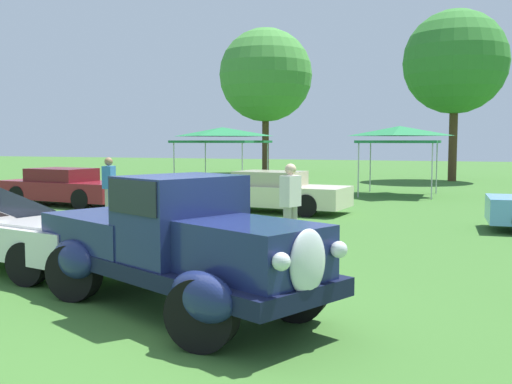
{
  "coord_description": "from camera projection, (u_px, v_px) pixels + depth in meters",
  "views": [
    {
      "loc": [
        3.07,
        -6.01,
        2.12
      ],
      "look_at": [
        -0.53,
        3.68,
        1.23
      ],
      "focal_mm": 41.62,
      "sensor_mm": 36.0,
      "label": 1
    }
  ],
  "objects": [
    {
      "name": "spectator_near_truck",
      "position": [
        290.0,
        204.0,
        11.49
      ],
      "size": [
        0.35,
        0.45,
        1.69
      ],
      "color": "#9E998E",
      "rests_on": "ground_plane"
    },
    {
      "name": "neighbor_convertible",
      "position": [
        20.0,
        233.0,
        10.0
      ],
      "size": [
        4.78,
        2.63,
        1.4
      ],
      "color": "silver",
      "rests_on": "ground_plane"
    },
    {
      "name": "canopy_tent_left_field",
      "position": [
        222.0,
        134.0,
        25.17
      ],
      "size": [
        3.36,
        3.36,
        2.71
      ],
      "color": "#B7B7BC",
      "rests_on": "ground_plane"
    },
    {
      "name": "feature_pickup_truck",
      "position": [
        177.0,
        242.0,
        7.42
      ],
      "size": [
        4.67,
        3.21,
        1.7
      ],
      "color": "black",
      "rests_on": "ground_plane"
    },
    {
      "name": "canopy_tent_center_field",
      "position": [
        400.0,
        133.0,
        23.06
      ],
      "size": [
        2.97,
        2.97,
        2.71
      ],
      "color": "#B7B7BC",
      "rests_on": "ground_plane"
    },
    {
      "name": "show_car_burgundy",
      "position": [
        65.0,
        187.0,
        19.68
      ],
      "size": [
        4.76,
        2.19,
        1.22
      ],
      "color": "maroon",
      "rests_on": "ground_plane"
    },
    {
      "name": "treeline_far_left",
      "position": [
        266.0,
        75.0,
        38.14
      ],
      "size": [
        5.98,
        5.98,
        9.35
      ],
      "color": "#47331E",
      "rests_on": "ground_plane"
    },
    {
      "name": "ground_plane",
      "position": [
        188.0,
        325.0,
        6.87
      ],
      "size": [
        120.0,
        120.0,
        0.0
      ],
      "primitive_type": "plane",
      "color": "#386628"
    },
    {
      "name": "treeline_mid_left",
      "position": [
        455.0,
        62.0,
        31.12
      ],
      "size": [
        5.43,
        5.43,
        8.99
      ],
      "color": "#47331E",
      "rests_on": "ground_plane"
    },
    {
      "name": "spectator_between_cars",
      "position": [
        109.0,
        186.0,
        15.86
      ],
      "size": [
        0.32,
        0.44,
        1.69
      ],
      "color": "#9E998E",
      "rests_on": "ground_plane"
    },
    {
      "name": "show_car_cream",
      "position": [
        274.0,
        192.0,
        17.83
      ],
      "size": [
        4.51,
        2.11,
        1.22
      ],
      "color": "beige",
      "rests_on": "ground_plane"
    }
  ]
}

